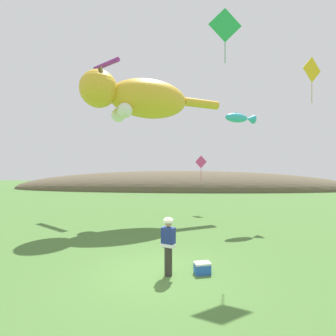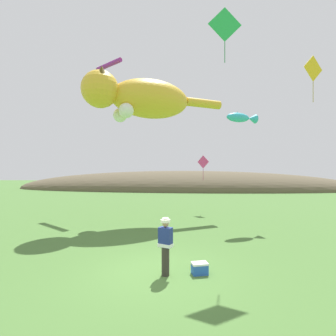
% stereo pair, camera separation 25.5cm
% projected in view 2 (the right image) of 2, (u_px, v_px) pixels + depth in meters
% --- Properties ---
extents(ground_plane, '(120.00, 120.00, 0.00)m').
position_uv_depth(ground_plane, '(157.00, 273.00, 8.28)').
color(ground_plane, '#477033').
extents(distant_hill_ridge, '(54.08, 13.65, 5.79)m').
position_uv_depth(distant_hill_ridge, '(184.00, 189.00, 41.27)').
color(distant_hill_ridge, brown).
rests_on(distant_hill_ridge, ground).
extents(festival_attendant, '(0.49, 0.41, 1.77)m').
position_uv_depth(festival_attendant, '(165.00, 244.00, 8.06)').
color(festival_attendant, '#332D28').
rests_on(festival_attendant, ground).
extents(kite_spool, '(0.16, 0.23, 0.23)m').
position_uv_depth(kite_spool, '(194.00, 264.00, 8.70)').
color(kite_spool, olive).
rests_on(kite_spool, ground).
extents(picnic_cooler, '(0.56, 0.45, 0.36)m').
position_uv_depth(picnic_cooler, '(200.00, 268.00, 8.16)').
color(picnic_cooler, blue).
rests_on(picnic_cooler, ground).
extents(kite_giant_cat, '(8.83, 5.60, 2.97)m').
position_uv_depth(kite_giant_cat, '(140.00, 98.00, 16.83)').
color(kite_giant_cat, gold).
extents(kite_fish_windsock, '(2.11, 1.45, 0.64)m').
position_uv_depth(kite_fish_windsock, '(241.00, 118.00, 15.68)').
color(kite_fish_windsock, '#33B2CC').
extents(kite_tube_streamer, '(2.71, 2.14, 0.44)m').
position_uv_depth(kite_tube_streamer, '(108.00, 65.00, 21.31)').
color(kite_tube_streamer, '#8C268C').
extents(kite_diamond_gold, '(1.01, 0.56, 2.04)m').
position_uv_depth(kite_diamond_gold, '(313.00, 69.00, 11.35)').
color(kite_diamond_gold, yellow).
extents(kite_diamond_green, '(1.46, 0.28, 2.38)m').
position_uv_depth(kite_diamond_green, '(225.00, 25.00, 11.20)').
color(kite_diamond_green, green).
extents(kite_diamond_pink, '(0.84, 0.55, 1.89)m').
position_uv_depth(kite_diamond_pink, '(203.00, 162.00, 19.78)').
color(kite_diamond_pink, '#E53F8C').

